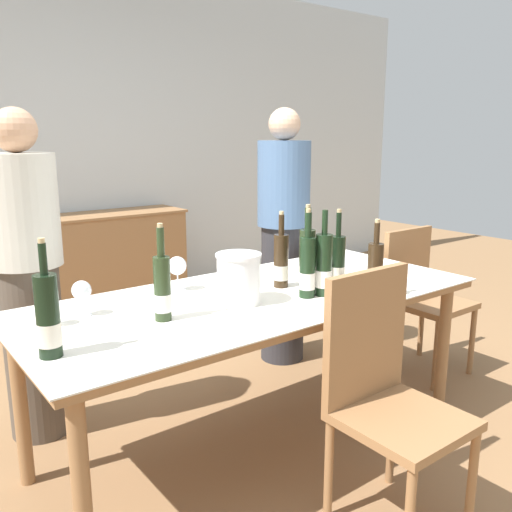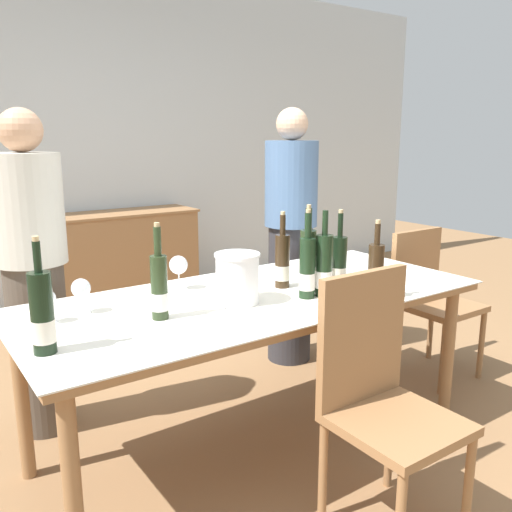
{
  "view_description": "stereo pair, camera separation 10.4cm",
  "coord_description": "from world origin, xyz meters",
  "px_view_note": "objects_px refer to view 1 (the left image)",
  "views": [
    {
      "loc": [
        -1.43,
        -1.87,
        1.45
      ],
      "look_at": [
        0.0,
        0.0,
        0.93
      ],
      "focal_mm": 38.0,
      "sensor_mm": 36.0,
      "label": 1
    },
    {
      "loc": [
        -1.34,
        -1.93,
        1.45
      ],
      "look_at": [
        0.0,
        0.0,
        0.93
      ],
      "focal_mm": 38.0,
      "sensor_mm": 36.0,
      "label": 2
    }
  ],
  "objects_px": {
    "wine_bottle_1": "(281,262)",
    "wine_glass_0": "(177,267)",
    "ice_bucket": "(239,277)",
    "person_guest_left": "(283,238)",
    "wine_bottle_7": "(162,288)",
    "wine_glass_1": "(82,291)",
    "wine_bottle_0": "(307,268)",
    "sideboard_cabinet": "(113,261)",
    "wine_bottle_5": "(324,266)",
    "wine_bottle_3": "(337,263)",
    "wine_bottle_4": "(375,272)",
    "chair_right_end": "(420,290)",
    "dining_table": "(256,308)",
    "chair_near_front": "(384,385)",
    "person_host": "(28,279)",
    "wine_glass_2": "(48,303)",
    "wine_bottle_2": "(307,262)",
    "wine_bottle_6": "(48,318)"
  },
  "relations": [
    {
      "from": "wine_bottle_1",
      "to": "person_guest_left",
      "type": "height_order",
      "value": "person_guest_left"
    },
    {
      "from": "chair_right_end",
      "to": "person_host",
      "type": "relative_size",
      "value": 0.56
    },
    {
      "from": "wine_bottle_5",
      "to": "chair_near_front",
      "type": "distance_m",
      "value": 0.61
    },
    {
      "from": "ice_bucket",
      "to": "chair_right_end",
      "type": "xyz_separation_m",
      "value": [
        1.48,
        0.13,
        -0.35
      ]
    },
    {
      "from": "wine_bottle_1",
      "to": "wine_bottle_6",
      "type": "distance_m",
      "value": 1.14
    },
    {
      "from": "dining_table",
      "to": "wine_glass_1",
      "type": "xyz_separation_m",
      "value": [
        -0.72,
        0.19,
        0.16
      ]
    },
    {
      "from": "sideboard_cabinet",
      "to": "wine_bottle_5",
      "type": "relative_size",
      "value": 3.13
    },
    {
      "from": "wine_bottle_7",
      "to": "chair_near_front",
      "type": "bearing_deg",
      "value": -46.93
    },
    {
      "from": "ice_bucket",
      "to": "person_guest_left",
      "type": "xyz_separation_m",
      "value": [
        0.9,
        0.77,
        -0.05
      ]
    },
    {
      "from": "wine_bottle_2",
      "to": "person_host",
      "type": "xyz_separation_m",
      "value": [
        -1.01,
        0.83,
        -0.1
      ]
    },
    {
      "from": "wine_bottle_0",
      "to": "dining_table",
      "type": "bearing_deg",
      "value": 134.87
    },
    {
      "from": "sideboard_cabinet",
      "to": "ice_bucket",
      "type": "distance_m",
      "value": 2.54
    },
    {
      "from": "wine_bottle_1",
      "to": "wine_glass_1",
      "type": "height_order",
      "value": "wine_bottle_1"
    },
    {
      "from": "wine_bottle_2",
      "to": "wine_bottle_3",
      "type": "relative_size",
      "value": 1.08
    },
    {
      "from": "wine_bottle_7",
      "to": "dining_table",
      "type": "bearing_deg",
      "value": 5.74
    },
    {
      "from": "wine_bottle_0",
      "to": "wine_bottle_6",
      "type": "xyz_separation_m",
      "value": [
        -1.12,
        0.02,
        -0.0
      ]
    },
    {
      "from": "wine_bottle_5",
      "to": "person_guest_left",
      "type": "bearing_deg",
      "value": 59.71
    },
    {
      "from": "wine_bottle_4",
      "to": "wine_glass_2",
      "type": "relative_size",
      "value": 2.68
    },
    {
      "from": "person_guest_left",
      "to": "wine_glass_2",
      "type": "bearing_deg",
      "value": -160.82
    },
    {
      "from": "wine_bottle_4",
      "to": "wine_glass_0",
      "type": "height_order",
      "value": "wine_bottle_4"
    },
    {
      "from": "ice_bucket",
      "to": "wine_bottle_2",
      "type": "distance_m",
      "value": 0.36
    },
    {
      "from": "wine_bottle_2",
      "to": "wine_bottle_3",
      "type": "bearing_deg",
      "value": -16.57
    },
    {
      "from": "wine_bottle_7",
      "to": "wine_glass_2",
      "type": "distance_m",
      "value": 0.43
    },
    {
      "from": "wine_bottle_4",
      "to": "wine_bottle_5",
      "type": "xyz_separation_m",
      "value": [
        -0.15,
        0.17,
        0.01
      ]
    },
    {
      "from": "dining_table",
      "to": "wine_bottle_4",
      "type": "xyz_separation_m",
      "value": [
        0.39,
        -0.35,
        0.18
      ]
    },
    {
      "from": "wine_bottle_6",
      "to": "wine_glass_1",
      "type": "distance_m",
      "value": 0.41
    },
    {
      "from": "sideboard_cabinet",
      "to": "person_guest_left",
      "type": "bearing_deg",
      "value": -75.05
    },
    {
      "from": "ice_bucket",
      "to": "wine_bottle_7",
      "type": "height_order",
      "value": "wine_bottle_7"
    },
    {
      "from": "wine_bottle_1",
      "to": "wine_glass_0",
      "type": "height_order",
      "value": "wine_bottle_1"
    },
    {
      "from": "chair_near_front",
      "to": "person_host",
      "type": "relative_size",
      "value": 0.61
    },
    {
      "from": "wine_bottle_5",
      "to": "wine_glass_2",
      "type": "xyz_separation_m",
      "value": [
        -1.11,
        0.33,
        -0.04
      ]
    },
    {
      "from": "wine_bottle_6",
      "to": "person_host",
      "type": "relative_size",
      "value": 0.25
    },
    {
      "from": "dining_table",
      "to": "wine_bottle_3",
      "type": "bearing_deg",
      "value": -19.69
    },
    {
      "from": "wine_glass_0",
      "to": "person_guest_left",
      "type": "bearing_deg",
      "value": 23.52
    },
    {
      "from": "sideboard_cabinet",
      "to": "wine_bottle_6",
      "type": "height_order",
      "value": "wine_bottle_6"
    },
    {
      "from": "wine_bottle_1",
      "to": "wine_bottle_5",
      "type": "distance_m",
      "value": 0.23
    },
    {
      "from": "wine_bottle_7",
      "to": "wine_glass_0",
      "type": "xyz_separation_m",
      "value": [
        0.25,
        0.33,
        -0.01
      ]
    },
    {
      "from": "wine_bottle_7",
      "to": "wine_glass_0",
      "type": "height_order",
      "value": "wine_bottle_7"
    },
    {
      "from": "wine_bottle_2",
      "to": "wine_glass_1",
      "type": "xyz_separation_m",
      "value": [
        -0.95,
        0.28,
        -0.04
      ]
    },
    {
      "from": "wine_glass_2",
      "to": "wine_bottle_2",
      "type": "bearing_deg",
      "value": -12.33
    },
    {
      "from": "chair_right_end",
      "to": "wine_glass_0",
      "type": "bearing_deg",
      "value": 173.03
    },
    {
      "from": "chair_right_end",
      "to": "ice_bucket",
      "type": "bearing_deg",
      "value": -174.81
    },
    {
      "from": "wine_bottle_3",
      "to": "wine_bottle_4",
      "type": "relative_size",
      "value": 1.06
    },
    {
      "from": "wine_bottle_3",
      "to": "wine_glass_1",
      "type": "relative_size",
      "value": 2.6
    },
    {
      "from": "person_host",
      "to": "wine_bottle_5",
      "type": "bearing_deg",
      "value": -42.22
    },
    {
      "from": "wine_bottle_1",
      "to": "person_guest_left",
      "type": "distance_m",
      "value": 0.9
    },
    {
      "from": "ice_bucket",
      "to": "wine_bottle_0",
      "type": "distance_m",
      "value": 0.31
    },
    {
      "from": "wine_glass_1",
      "to": "person_guest_left",
      "type": "xyz_separation_m",
      "value": [
        1.49,
        0.53,
        -0.04
      ]
    },
    {
      "from": "wine_bottle_7",
      "to": "wine_glass_0",
      "type": "distance_m",
      "value": 0.41
    },
    {
      "from": "dining_table",
      "to": "wine_bottle_1",
      "type": "xyz_separation_m",
      "value": [
        0.18,
        0.04,
        0.19
      ]
    }
  ]
}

